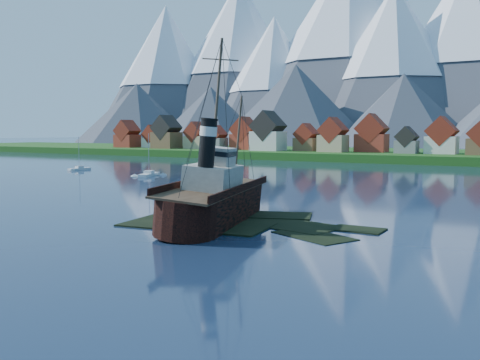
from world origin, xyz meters
The scene contains 8 objects.
ground centered at (0.00, 0.00, 0.00)m, with size 1400.00×1400.00×0.00m, color #162640.
shoal centered at (1.78, 2.15, -0.35)m, with size 31.71×21.24×1.14m.
shore_bank centered at (0.00, 170.00, 0.00)m, with size 600.00×80.00×3.20m, color #143E11.
seawall centered at (0.00, 132.00, 0.00)m, with size 600.00×2.50×2.00m, color #3F3D38.
town centered at (-33.12, 152.18, 8.99)m, with size 250.96×16.69×17.30m.
tugboat_wreck centered at (-2.19, 2.05, 2.97)m, with size 6.93×29.85×23.66m.
sailboat_a centered at (-54.85, 50.42, 0.25)m, with size 5.19×9.55×11.36m.
sailboat_b centered at (-85.85, 55.77, 0.24)m, with size 2.36×7.20×10.26m.
Camera 1 is at (34.45, -55.01, 11.57)m, focal length 40.00 mm.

